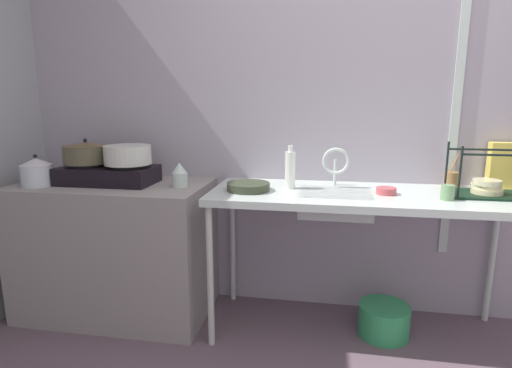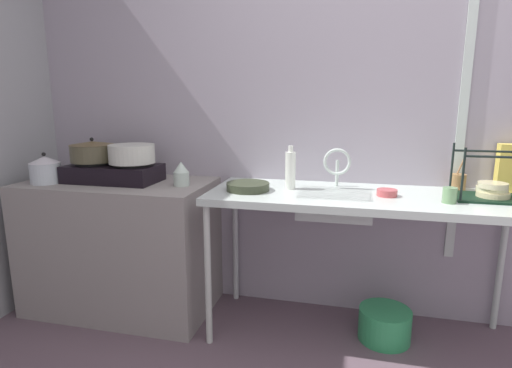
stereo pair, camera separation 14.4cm
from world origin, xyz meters
name	(u,v)px [view 1 (the left image)]	position (x,y,z in m)	size (l,w,h in m)	color
wall_back	(396,92)	(0.00, 1.51, 1.39)	(5.53, 0.10, 2.78)	#A097A5
wall_metal_strip	(460,67)	(0.33, 1.45, 1.53)	(0.05, 0.01, 2.23)	silver
counter_concrete	(117,248)	(-1.69, 1.15, 0.42)	(1.16, 0.62, 0.84)	gray
counter_sink	(362,203)	(-0.20, 1.15, 0.78)	(1.69, 0.62, 0.84)	silver
stove	(108,174)	(-1.71, 1.15, 0.90)	(0.57, 0.30, 0.12)	black
pot_on_left_burner	(86,153)	(-1.85, 1.15, 1.03)	(0.27, 0.27, 0.15)	brown
pot_on_right_burner	(128,155)	(-1.58, 1.15, 1.02)	(0.28, 0.28, 0.11)	silver
pot_beside_stove	(37,172)	(-2.09, 1.02, 0.93)	(0.18, 0.18, 0.19)	silver
percolator	(180,175)	(-1.25, 1.14, 0.91)	(0.09, 0.09, 0.14)	silver
sink_basin	(335,203)	(-0.34, 1.14, 0.78)	(0.39, 0.33, 0.12)	silver
faucet	(336,163)	(-0.35, 1.28, 0.99)	(0.16, 0.09, 0.23)	silver
frying_pan	(248,187)	(-0.83, 1.10, 0.86)	(0.24, 0.24, 0.04)	#323927
dish_rack	(487,188)	(0.45, 1.20, 0.89)	(0.39, 0.26, 0.28)	black
cup_by_rack	(448,192)	(0.21, 1.06, 0.88)	(0.07, 0.07, 0.08)	#6B9364
small_bowl_on_drainboard	(386,191)	(-0.07, 1.14, 0.86)	(0.11, 0.11, 0.04)	#BA4D50
bottle_by_sink	(290,170)	(-0.60, 1.20, 0.95)	(0.06, 0.06, 0.25)	white
cereal_box	(505,166)	(0.61, 1.40, 0.98)	(0.17, 0.08, 0.27)	#DEC54F
utensil_jar	(452,179)	(0.33, 1.40, 0.89)	(0.08, 0.08, 0.20)	olive
bucket_on_floor	(384,320)	(-0.04, 1.15, 0.09)	(0.29, 0.29, 0.18)	#2E9156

